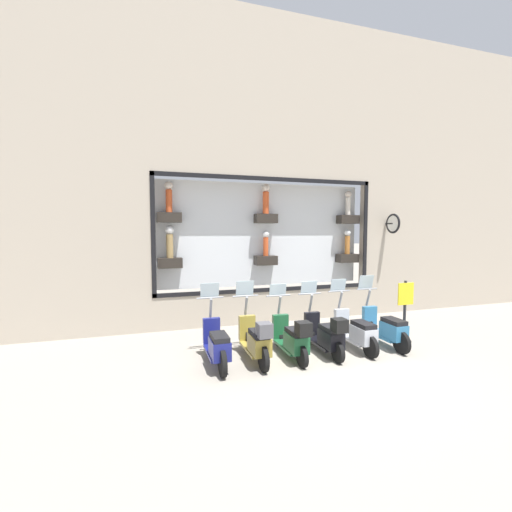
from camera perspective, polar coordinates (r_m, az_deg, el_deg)
The scene contains 9 objects.
ground_plane at distance 7.58m, azimuth 11.21°, elevation -17.29°, with size 120.00×120.00×0.00m, color gray.
building_facade at distance 10.54m, azimuth 1.90°, elevation 14.56°, with size 1.24×36.00×9.09m.
scooter_teal_0 at distance 8.93m, azimuth 20.80°, elevation -11.21°, with size 1.80×0.61×1.62m.
scooter_silver_1 at distance 8.46m, azimuth 16.35°, elevation -12.03°, with size 1.80×0.60×1.56m.
scooter_black_2 at distance 7.99m, azimuth 11.62°, elevation -12.72°, with size 1.79×0.60×1.54m.
scooter_green_3 at distance 7.64m, azimuth 6.08°, elevation -13.46°, with size 1.79×0.60×1.51m.
scooter_olive_4 at distance 7.37m, azimuth 0.01°, elevation -13.87°, with size 1.80×0.60×1.62m.
scooter_navy_5 at distance 7.25m, azimuth -6.53°, elevation -14.53°, with size 1.81×0.61×1.60m.
shop_sign_post at distance 9.39m, azimuth 23.57°, elevation -8.13°, with size 0.36×0.45×1.53m.
Camera 1 is at (-6.19, 3.40, 2.76)m, focal length 24.00 mm.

